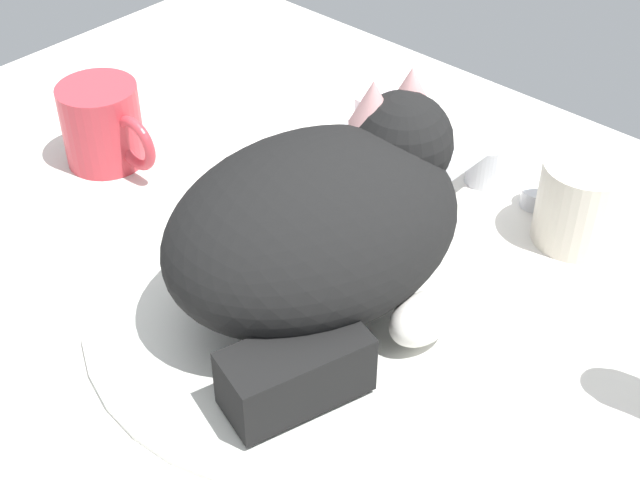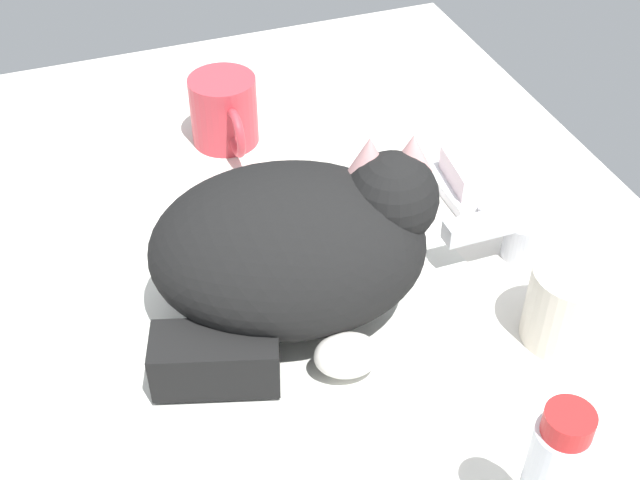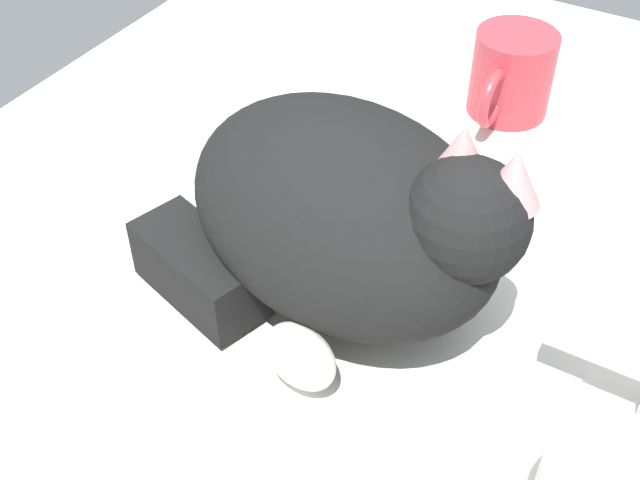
% 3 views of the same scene
% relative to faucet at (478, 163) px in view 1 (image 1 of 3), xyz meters
% --- Properties ---
extents(ground_plane, '(1.10, 0.83, 0.03)m').
position_rel_faucet_xyz_m(ground_plane, '(0.00, -0.23, -0.04)').
color(ground_plane, silver).
extents(sink_basin, '(0.37, 0.37, 0.01)m').
position_rel_faucet_xyz_m(sink_basin, '(0.00, -0.23, -0.02)').
color(sink_basin, silver).
rests_on(sink_basin, ground_plane).
extents(faucet, '(0.14, 0.10, 0.06)m').
position_rel_faucet_xyz_m(faucet, '(0.00, 0.00, 0.00)').
color(faucet, silver).
rests_on(faucet, ground_plane).
extents(cat, '(0.23, 0.28, 0.16)m').
position_rel_faucet_xyz_m(cat, '(0.00, -0.22, 0.06)').
color(cat, black).
rests_on(cat, sink_basin).
extents(coffee_mug, '(0.12, 0.08, 0.08)m').
position_rel_faucet_xyz_m(coffee_mug, '(-0.30, -0.21, 0.01)').
color(coffee_mug, '#C63842').
rests_on(coffee_mug, ground_plane).
extents(rinse_cup, '(0.08, 0.08, 0.08)m').
position_rel_faucet_xyz_m(rinse_cup, '(0.11, -0.01, 0.01)').
color(rinse_cup, silver).
rests_on(rinse_cup, ground_plane).
extents(soap_dish, '(0.09, 0.06, 0.01)m').
position_rel_faucet_xyz_m(soap_dish, '(-0.11, 0.01, -0.02)').
color(soap_dish, white).
rests_on(soap_dish, ground_plane).
extents(soap_bar, '(0.07, 0.05, 0.03)m').
position_rel_faucet_xyz_m(soap_bar, '(-0.11, 0.01, -0.00)').
color(soap_bar, silver).
rests_on(soap_bar, soap_dish).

